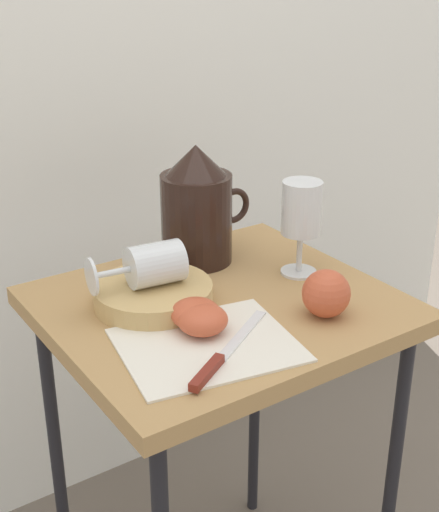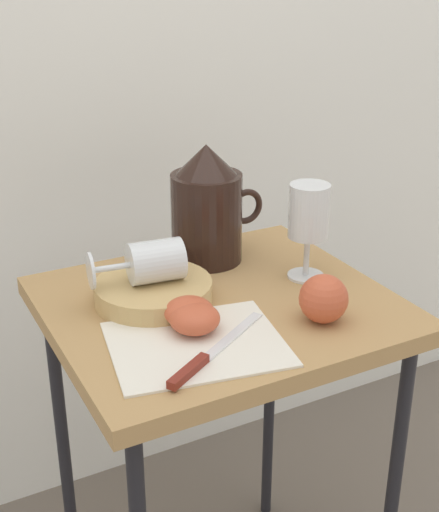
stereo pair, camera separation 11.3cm
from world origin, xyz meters
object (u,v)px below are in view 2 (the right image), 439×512
(pitcher, at_px, (207,215))
(apple_whole, at_px, (324,299))
(table, at_px, (220,340))
(basket_tray, at_px, (154,291))
(apple_half_right, at_px, (189,312))
(apple_half_left, at_px, (195,319))
(wine_glass_tipped_near, at_px, (153,262))
(wine_glass_upright, at_px, (309,217))
(knife, at_px, (205,358))

(pitcher, xyz_separation_m, apple_whole, (0.05, -0.29, -0.05))
(table, relative_size, basket_tray, 3.73)
(apple_half_right, distance_m, apple_whole, 0.21)
(apple_half_right, bearing_deg, apple_half_left, -94.48)
(basket_tray, bearing_deg, pitcher, 35.54)
(table, distance_m, pitcher, 0.23)
(table, relative_size, wine_glass_tipped_near, 4.55)
(wine_glass_upright, relative_size, wine_glass_tipped_near, 1.08)
(apple_half_right, bearing_deg, basket_tray, 98.33)
(basket_tray, distance_m, apple_half_left, 0.13)
(basket_tray, relative_size, apple_whole, 2.52)
(pitcher, relative_size, knife, 1.02)
(apple_half_left, bearing_deg, apple_whole, -16.51)
(basket_tray, xyz_separation_m, wine_glass_upright, (0.27, -0.04, 0.10))
(apple_half_left, height_order, apple_half_right, same)
(table, bearing_deg, knife, -123.89)
(wine_glass_tipped_near, bearing_deg, apple_half_left, -84.74)
(wine_glass_upright, relative_size, apple_half_right, 2.23)
(apple_half_left, xyz_separation_m, apple_half_right, (0.00, 0.02, 0.00))
(wine_glass_upright, height_order, wine_glass_tipped_near, wine_glass_upright)
(table, distance_m, wine_glass_upright, 0.26)
(pitcher, relative_size, wine_glass_upright, 1.28)
(basket_tray, distance_m, knife, 0.21)
(wine_glass_tipped_near, height_order, knife, wine_glass_tipped_near)
(apple_half_right, height_order, apple_whole, apple_whole)
(wine_glass_upright, distance_m, knife, 0.35)
(pitcher, distance_m, apple_half_right, 0.26)
(table, xyz_separation_m, pitcher, (0.06, 0.16, 0.16))
(wine_glass_upright, bearing_deg, basket_tray, 171.84)
(apple_whole, bearing_deg, knife, -173.40)
(pitcher, height_order, knife, pitcher)
(apple_half_left, bearing_deg, knife, -106.64)
(apple_half_left, relative_size, apple_half_right, 1.00)
(pitcher, distance_m, wine_glass_upright, 0.19)
(basket_tray, relative_size, knife, 0.90)
(apple_half_left, height_order, apple_whole, apple_whole)
(wine_glass_upright, distance_m, apple_half_left, 0.29)
(pitcher, height_order, apple_whole, pitcher)
(wine_glass_tipped_near, xyz_separation_m, apple_whole, (0.20, -0.19, -0.03))
(basket_tray, height_order, apple_whole, apple_whole)
(wine_glass_upright, height_order, apple_half_right, wine_glass_upright)
(basket_tray, distance_m, wine_glass_upright, 0.29)
(table, height_order, pitcher, pitcher)
(wine_glass_tipped_near, bearing_deg, wine_glass_upright, -8.70)
(apple_whole, bearing_deg, apple_half_right, 157.26)
(basket_tray, distance_m, apple_whole, 0.28)
(pitcher, xyz_separation_m, wine_glass_upright, (0.12, -0.15, 0.02))
(table, xyz_separation_m, apple_whole, (0.11, -0.13, 0.11))
(apple_half_right, bearing_deg, wine_glass_tipped_near, 97.34)
(basket_tray, xyz_separation_m, wine_glass_tipped_near, (0.00, 0.00, 0.05))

